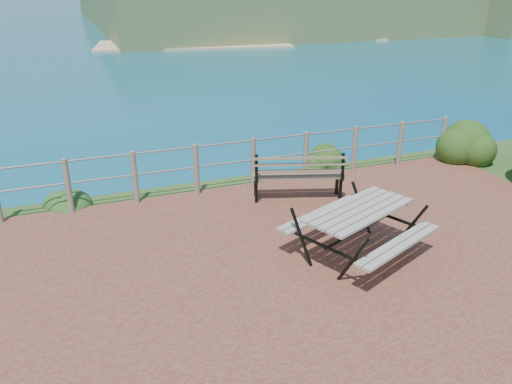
# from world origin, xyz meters

# --- Properties ---
(ground) EXTENTS (10.00, 7.00, 0.12)m
(ground) POSITION_xyz_m (0.00, 0.00, 0.00)
(ground) COLOR brown
(ground) RESTS_ON ground
(safety_railing) EXTENTS (9.40, 0.10, 1.00)m
(safety_railing) POSITION_xyz_m (0.00, 3.35, 0.57)
(safety_railing) COLOR #6B5B4C
(safety_railing) RESTS_ON ground
(picnic_table) EXTENTS (1.92, 1.44, 0.75)m
(picnic_table) POSITION_xyz_m (0.49, 0.26, 0.48)
(picnic_table) COLOR gray
(picnic_table) RESTS_ON ground
(park_bench) EXTENTS (1.74, 0.92, 0.95)m
(park_bench) POSITION_xyz_m (0.56, 2.48, 0.63)
(park_bench) COLOR brown
(park_bench) RESTS_ON ground
(shrub_right_edge) EXTENTS (1.10, 1.10, 1.58)m
(shrub_right_edge) POSITION_xyz_m (5.15, 3.11, 0.00)
(shrub_right_edge) COLOR #1F3E13
(shrub_right_edge) RESTS_ON ground
(shrub_lip_west) EXTENTS (0.74, 0.74, 0.47)m
(shrub_lip_west) POSITION_xyz_m (-3.45, 3.68, 0.00)
(shrub_lip_west) COLOR #23541F
(shrub_lip_west) RESTS_ON ground
(shrub_lip_east) EXTENTS (0.81, 0.81, 0.56)m
(shrub_lip_east) POSITION_xyz_m (2.03, 4.05, 0.00)
(shrub_lip_east) COLOR #1F3E13
(shrub_lip_east) RESTS_ON ground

